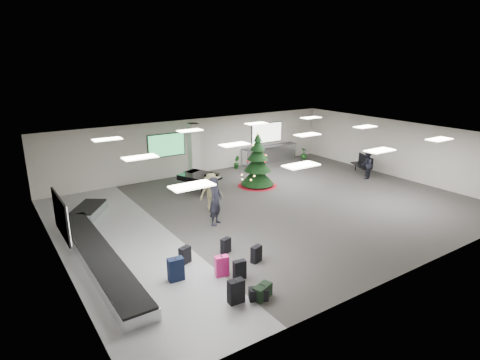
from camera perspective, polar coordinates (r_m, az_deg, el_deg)
ground at (r=18.38m, az=4.52°, el=-3.85°), size 18.00×18.00×0.00m
room_envelope at (r=17.99m, az=2.41°, el=3.49°), size 18.02×14.02×3.21m
baggage_carousel at (r=15.05m, az=-19.77°, el=-8.85°), size 2.28×9.71×0.43m
service_counter at (r=26.20m, az=4.19°, el=3.71°), size 4.05×0.65×1.08m
suitcase_0 at (r=11.45m, az=-0.56°, el=-15.57°), size 0.46×0.28×0.72m
suitcase_1 at (r=12.57m, az=-0.06°, el=-12.62°), size 0.41×0.26×0.62m
pink_suitcase at (r=12.71m, az=-2.61°, el=-12.12°), size 0.46×0.32×0.68m
suitcase_3 at (r=14.10m, az=-2.05°, el=-9.30°), size 0.41×0.30×0.56m
navy_suitcase at (r=12.60m, az=-9.11°, el=-12.43°), size 0.50×0.33×0.75m
green_duffel at (r=11.74m, az=3.22°, el=-15.56°), size 0.66×0.47×0.41m
suitcase_7 at (r=13.52m, az=2.34°, el=-10.47°), size 0.43×0.31×0.59m
suitcase_8 at (r=13.54m, az=-7.83°, el=-10.54°), size 0.44×0.34×0.60m
black_duffel at (r=11.68m, az=2.64°, el=-15.88°), size 0.60×0.49×0.36m
christmas_tree at (r=21.12m, az=2.49°, el=1.84°), size 2.09×2.09×2.98m
grand_piano at (r=20.39m, az=-5.83°, el=0.43°), size 2.01×2.24×1.05m
bench at (r=24.66m, az=17.04°, el=2.30°), size 1.21×1.77×1.07m
traveler_a at (r=16.18m, az=-3.49°, el=-3.01°), size 0.87×0.80×1.99m
traveler_b at (r=17.68m, az=-4.11°, el=-1.73°), size 1.19×0.79×1.72m
traveler_bench at (r=23.57m, az=17.56°, el=2.08°), size 0.97×0.92×1.58m
potted_plant_left at (r=24.61m, az=-0.53°, el=2.51°), size 0.51×0.54×0.77m
potted_plant_right at (r=27.37m, az=9.09°, el=3.76°), size 0.50×0.50×0.76m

